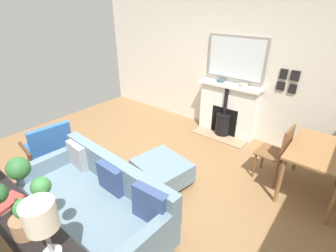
# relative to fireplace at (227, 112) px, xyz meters

# --- Properties ---
(ground_plane) EXTENTS (4.94, 6.14, 0.01)m
(ground_plane) POSITION_rel_fireplace_xyz_m (2.26, -0.25, -0.47)
(ground_plane) COLOR olive
(wall_left) EXTENTS (0.12, 6.14, 2.63)m
(wall_left) POSITION_rel_fireplace_xyz_m (-0.21, -0.25, 0.84)
(wall_left) COLOR beige
(wall_left) RESTS_ON ground
(fireplace) EXTENTS (0.55, 1.20, 1.04)m
(fireplace) POSITION_rel_fireplace_xyz_m (0.00, 0.00, 0.00)
(fireplace) COLOR #9E7A5B
(fireplace) RESTS_ON ground
(mirror_over_mantel) EXTENTS (0.04, 1.12, 0.79)m
(mirror_over_mantel) POSITION_rel_fireplace_xyz_m (-0.12, -0.00, 1.02)
(mirror_over_mantel) COLOR gray
(mantel_bowl_near) EXTENTS (0.16, 0.16, 0.05)m
(mantel_bowl_near) POSITION_rel_fireplace_xyz_m (-0.03, -0.21, 0.59)
(mantel_bowl_near) COLOR #334C56
(mantel_bowl_near) RESTS_ON fireplace
(mantel_bowl_far) EXTENTS (0.16, 0.16, 0.05)m
(mantel_bowl_far) POSITION_rel_fireplace_xyz_m (-0.03, 0.24, 0.60)
(mantel_bowl_far) COLOR #9E9384
(mantel_bowl_far) RESTS_ON fireplace
(sofa) EXTENTS (1.00, 1.98, 0.79)m
(sofa) POSITION_rel_fireplace_xyz_m (3.06, -0.12, -0.13)
(sofa) COLOR #B2B2B7
(sofa) RESTS_ON ground
(ottoman) EXTENTS (0.77, 0.84, 0.37)m
(ottoman) POSITION_rel_fireplace_xyz_m (2.01, 0.00, -0.24)
(ottoman) COLOR #B2B2B7
(ottoman) RESTS_ON ground
(armchair_accent) EXTENTS (0.74, 0.66, 0.80)m
(armchair_accent) POSITION_rel_fireplace_xyz_m (2.80, -1.63, -0.04)
(armchair_accent) COLOR #4C3321
(armchair_accent) RESTS_ON ground
(console_table) EXTENTS (0.33, 1.60, 0.78)m
(console_table) POSITION_rel_fireplace_xyz_m (3.82, -0.12, 0.20)
(console_table) COLOR black
(console_table) RESTS_ON ground
(table_lamp_far_end) EXTENTS (0.22, 0.22, 0.49)m
(table_lamp_far_end) POSITION_rel_fireplace_xyz_m (3.82, 0.48, 0.67)
(table_lamp_far_end) COLOR #B2B2B7
(table_lamp_far_end) RESTS_ON console_table
(potted_plant) EXTENTS (0.44, 0.49, 0.62)m
(potted_plant) POSITION_rel_fireplace_xyz_m (3.82, 0.14, 0.64)
(potted_plant) COLOR #99704C
(potted_plant) RESTS_ON console_table
(book_stack) EXTENTS (0.28, 0.23, 0.05)m
(book_stack) POSITION_rel_fireplace_xyz_m (3.82, -0.30, 0.33)
(book_stack) COLOR beige
(book_stack) RESTS_ON console_table
(dining_table) EXTENTS (1.04, 0.70, 0.72)m
(dining_table) POSITION_rel_fireplace_xyz_m (0.88, 1.74, 0.15)
(dining_table) COLOR olive
(dining_table) RESTS_ON ground
(dining_chair_near_fireplace) EXTENTS (0.42, 0.42, 0.90)m
(dining_chair_near_fireplace) POSITION_rel_fireplace_xyz_m (0.88, 1.25, 0.05)
(dining_chair_near_fireplace) COLOR brown
(dining_chair_near_fireplace) RESTS_ON ground
(photo_gallery_row) EXTENTS (0.02, 0.32, 0.38)m
(photo_gallery_row) POSITION_rel_fireplace_xyz_m (-0.13, 0.95, 0.78)
(photo_gallery_row) COLOR black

